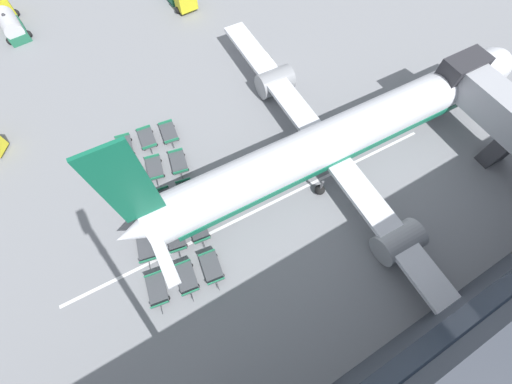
{
  "coord_description": "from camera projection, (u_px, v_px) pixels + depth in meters",
  "views": [
    {
      "loc": [
        25.2,
        -16.65,
        27.78
      ],
      "look_at": [
        13.59,
        -9.84,
        1.34
      ],
      "focal_mm": 22.0,
      "sensor_mm": 36.0,
      "label": 1
    }
  ],
  "objects": [
    {
      "name": "baggage_dolly_row_near_col_b",
      "position": [
        132.0,
        175.0,
        31.5
      ],
      "size": [
        3.53,
        1.94,
        0.92
      ],
      "color": "#424449",
      "rests_on": "ground_plane"
    },
    {
      "name": "baggage_dolly_row_mid_a_col_e",
      "position": [
        187.0,
        278.0,
        26.89
      ],
      "size": [
        3.53,
        1.92,
        0.92
      ],
      "color": "#424449",
      "rests_on": "ground_plane"
    },
    {
      "name": "baggage_dolly_row_mid_a_col_a",
      "position": [
        147.0,
        139.0,
        33.56
      ],
      "size": [
        3.51,
        1.86,
        0.92
      ],
      "color": "#424449",
      "rests_on": "ground_plane"
    },
    {
      "name": "baggage_dolly_row_mid_b_col_c",
      "position": [
        187.0,
        193.0,
        30.58
      ],
      "size": [
        3.54,
        2.02,
        0.92
      ],
      "color": "#424449",
      "rests_on": "ground_plane"
    },
    {
      "name": "baggage_dolly_row_near_col_a",
      "position": [
        125.0,
        147.0,
        33.08
      ],
      "size": [
        3.53,
        2.01,
        0.92
      ],
      "color": "#424449",
      "rests_on": "ground_plane"
    },
    {
      "name": "baggage_dolly_row_near_col_e",
      "position": [
        157.0,
        290.0,
        26.44
      ],
      "size": [
        3.53,
        1.97,
        0.92
      ],
      "color": "#424449",
      "rests_on": "ground_plane"
    },
    {
      "name": "baggage_dolly_row_mid_b_col_a",
      "position": [
        169.0,
        133.0,
        33.91
      ],
      "size": [
        3.52,
        1.91,
        0.92
      ],
      "color": "#424449",
      "rests_on": "ground_plane"
    },
    {
      "name": "baggage_dolly_row_near_col_d",
      "position": [
        147.0,
        247.0,
        28.12
      ],
      "size": [
        3.54,
        2.09,
        0.92
      ],
      "color": "#424449",
      "rests_on": "ground_plane"
    },
    {
      "name": "baggage_dolly_row_mid_b_col_e",
      "position": [
        212.0,
        267.0,
        27.29
      ],
      "size": [
        3.53,
        1.93,
        0.92
      ],
      "color": "#424449",
      "rests_on": "ground_plane"
    },
    {
      "name": "baggage_dolly_row_near_col_c",
      "position": [
        139.0,
        209.0,
        29.82
      ],
      "size": [
        3.51,
        1.86,
        0.92
      ],
      "color": "#424449",
      "rests_on": "ground_plane"
    },
    {
      "name": "baggage_dolly_row_mid_a_col_d",
      "position": [
        176.0,
        238.0,
        28.53
      ],
      "size": [
        3.53,
        2.01,
        0.92
      ],
      "color": "#424449",
      "rests_on": "ground_plane"
    },
    {
      "name": "stand_guidance_stripe",
      "position": [
        261.0,
        208.0,
        30.37
      ],
      "size": [
        1.8,
        38.5,
        0.01
      ],
      "color": "white",
      "rests_on": "ground_plane"
    },
    {
      "name": "baggage_dolly_row_mid_a_col_c",
      "position": [
        165.0,
        202.0,
        30.18
      ],
      "size": [
        3.53,
        1.93,
        0.92
      ],
      "color": "#424449",
      "rests_on": "ground_plane"
    },
    {
      "name": "baggage_dolly_row_mid_b_col_b",
      "position": [
        179.0,
        162.0,
        32.19
      ],
      "size": [
        3.54,
        2.05,
        0.92
      ],
      "color": "#424449",
      "rests_on": "ground_plane"
    },
    {
      "name": "airplane",
      "position": [
        336.0,
        139.0,
        30.38
      ],
      "size": [
        41.74,
        44.37,
        13.97
      ],
      "color": "silver",
      "rests_on": "ground_plane"
    },
    {
      "name": "fuel_tanker_secondary",
      "position": [
        9.0,
        22.0,
        41.14
      ],
      "size": [
        7.86,
        3.69,
        2.96
      ],
      "color": "yellow",
      "rests_on": "ground_plane"
    },
    {
      "name": "baggage_dolly_row_mid_a_col_b",
      "position": [
        155.0,
        168.0,
        31.87
      ],
      "size": [
        3.54,
        2.08,
        0.92
      ],
      "color": "#424449",
      "rests_on": "ground_plane"
    },
    {
      "name": "baggage_dolly_row_mid_b_col_d",
      "position": [
        198.0,
        228.0,
        28.93
      ],
      "size": [
        3.52,
        1.89,
        0.92
      ],
      "color": "#424449",
      "rests_on": "ground_plane"
    },
    {
      "name": "ground_plane",
      "position": [
        269.0,
        76.0,
        38.44
      ],
      "size": [
        500.0,
        500.0,
        0.0
      ],
      "primitive_type": "plane",
      "color": "gray"
    }
  ]
}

